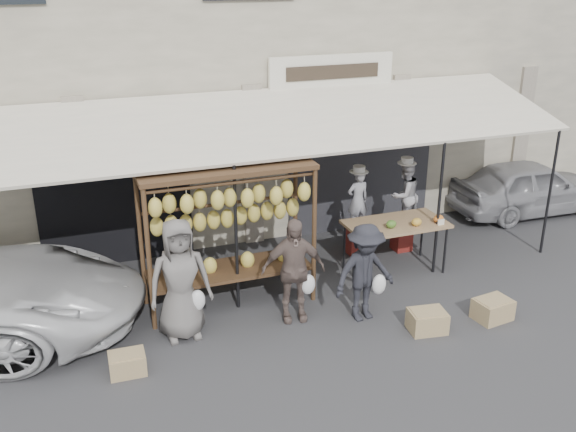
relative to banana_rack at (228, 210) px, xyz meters
name	(u,v)px	position (x,y,z in m)	size (l,w,h in m)	color
ground_plane	(327,332)	(1.07, -1.31, -1.57)	(90.00, 90.00, 0.00)	#2D2D30
shophouse	(208,30)	(1.07, 5.19, 2.07)	(24.00, 6.15, 7.30)	#C2B69D
awning	(274,123)	(1.08, 0.97, 1.00)	(10.00, 2.35, 2.92)	beige
banana_rack	(228,210)	(0.00, 0.00, 0.00)	(2.60, 0.90, 2.24)	#4E361F
produce_table	(397,225)	(2.94, 0.09, -0.71)	(1.70, 0.90, 1.04)	#9E7B58
vendor_left	(358,200)	(2.66, 1.02, -0.54)	(0.41, 0.27, 1.13)	#9697A0
vendor_right	(405,195)	(3.52, 0.86, -0.50)	(0.62, 0.48, 1.27)	#9F9DA4
customer_left	(180,280)	(-0.89, -0.67, -0.68)	(0.87, 0.57, 1.78)	slate
customer_mid	(293,270)	(0.75, -0.76, -0.77)	(0.94, 0.39, 1.60)	#6B5851
customer_right	(365,273)	(1.73, -1.13, -0.82)	(0.98, 0.56, 1.51)	#222329
stool_left	(356,241)	(2.66, 1.02, -1.34)	(0.33, 0.33, 0.47)	maroon
stool_right	(402,239)	(3.52, 0.86, -1.35)	(0.31, 0.31, 0.44)	maroon
crate_near_a	(427,321)	(2.44, -1.77, -1.42)	(0.52, 0.40, 0.31)	tan
crate_near_b	(493,309)	(3.53, -1.83, -1.41)	(0.53, 0.40, 0.32)	tan
crate_far	(127,363)	(-1.76, -1.31, -1.43)	(0.46, 0.35, 0.28)	tan
sedan	(530,187)	(6.99, 1.59, -0.99)	(1.37, 3.42, 1.16)	#99999E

